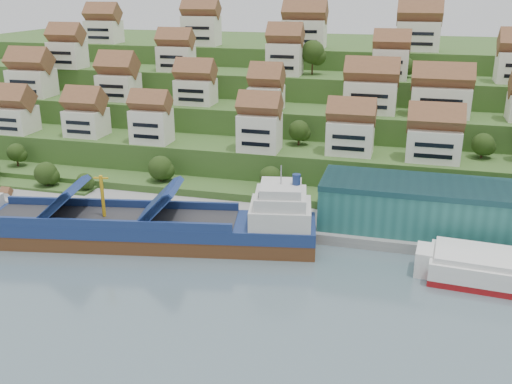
# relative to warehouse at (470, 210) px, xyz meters

# --- Properties ---
(ground) EXTENTS (300.00, 300.00, 0.00)m
(ground) POSITION_rel_warehouse_xyz_m (-52.00, -17.00, -7.20)
(ground) COLOR slate
(ground) RESTS_ON ground
(quay) EXTENTS (180.00, 14.00, 2.20)m
(quay) POSITION_rel_warehouse_xyz_m (-32.00, -2.00, -6.10)
(quay) COLOR gray
(quay) RESTS_ON ground
(hillside) EXTENTS (260.00, 128.00, 31.00)m
(hillside) POSITION_rel_warehouse_xyz_m (-52.00, 86.55, 3.46)
(hillside) COLOR #2D4C1E
(hillside) RESTS_ON ground
(hillside_village) EXTENTS (160.32, 62.32, 29.55)m
(hillside_village) POSITION_rel_warehouse_xyz_m (-49.74, 43.62, 17.14)
(hillside_village) COLOR white
(hillside_village) RESTS_ON ground
(hillside_trees) EXTENTS (140.81, 62.47, 32.22)m
(hillside_trees) POSITION_rel_warehouse_xyz_m (-61.13, 26.87, 9.15)
(hillside_trees) COLOR #284115
(hillside_trees) RESTS_ON ground
(warehouse) EXTENTS (60.00, 15.00, 10.00)m
(warehouse) POSITION_rel_warehouse_xyz_m (0.00, 0.00, 0.00)
(warehouse) COLOR #276964
(warehouse) RESTS_ON quay
(flagpole) EXTENTS (1.28, 0.16, 8.00)m
(flagpole) POSITION_rel_warehouse_xyz_m (-33.89, -7.00, -0.32)
(flagpole) COLOR gray
(flagpole) RESTS_ON quay
(cargo_ship) EXTENTS (78.77, 25.90, 17.27)m
(cargo_ship) POSITION_rel_warehouse_xyz_m (-65.87, -17.84, -3.91)
(cargo_ship) COLOR #543119
(cargo_ship) RESTS_ON ground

